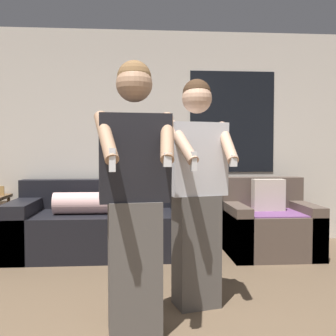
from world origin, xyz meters
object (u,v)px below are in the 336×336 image
couch (106,226)px  person_left (135,197)px  armchair (269,226)px  person_right (197,191)px

couch → person_left: 2.16m
couch → armchair: size_ratio=2.14×
person_right → person_left: bearing=-136.8°
couch → person_left: bearing=-80.2°
armchair → couch: bearing=174.7°
armchair → person_right: bearing=-126.0°
couch → person_left: size_ratio=1.20×
armchair → person_left: 2.48m
armchair → person_right: (-1.05, -1.44, 0.56)m
armchair → person_right: size_ratio=0.57×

